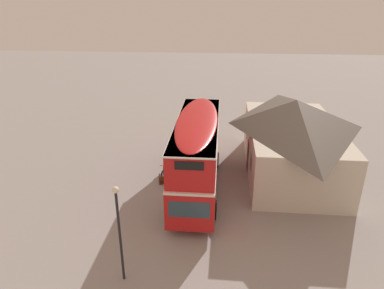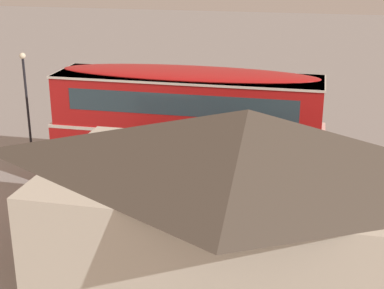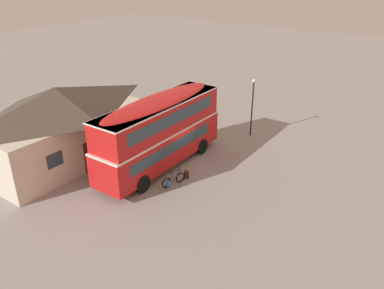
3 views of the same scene
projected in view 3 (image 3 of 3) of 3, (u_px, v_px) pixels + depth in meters
name	position (u px, v px, depth m)	size (l,w,h in m)	color
ground_plane	(177.00, 163.00, 26.70)	(120.00, 120.00, 0.00)	gray
double_decker_bus	(160.00, 130.00, 25.22)	(10.33, 2.70, 4.79)	black
touring_bicycle	(173.00, 180.00, 23.89)	(1.68, 0.65, 0.99)	black
backpack_on_ground	(187.00, 174.00, 24.73)	(0.34, 0.36, 0.57)	#592D19
water_bottle_green_metal	(181.00, 185.00, 23.90)	(0.07, 0.07, 0.23)	green
pub_building	(59.00, 123.00, 26.23)	(11.21, 6.36, 5.17)	beige
street_lamp	(253.00, 101.00, 29.75)	(0.28, 0.28, 4.60)	black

